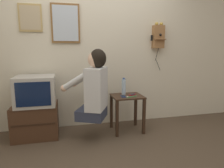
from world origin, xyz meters
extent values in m
plane|color=#4C3D2D|center=(0.00, 0.00, 0.00)|extent=(14.00, 14.00, 0.00)
cube|color=beige|center=(0.00, 1.18, 1.27)|extent=(6.80, 0.05, 2.55)
cube|color=#382316|center=(0.38, 0.76, 0.55)|extent=(0.46, 0.41, 0.02)
cube|color=black|center=(0.18, 0.58, 0.27)|extent=(0.04, 0.04, 0.54)
cube|color=black|center=(0.59, 0.58, 0.27)|extent=(0.04, 0.04, 0.54)
cube|color=black|center=(0.18, 0.94, 0.27)|extent=(0.04, 0.04, 0.54)
cube|color=black|center=(0.59, 0.94, 0.27)|extent=(0.04, 0.04, 0.54)
cube|color=#2D3347|center=(-0.18, 0.61, 0.37)|extent=(0.49, 0.50, 0.14)
cube|color=silver|center=(-0.12, 0.58, 0.73)|extent=(0.37, 0.46, 0.57)
sphere|color=#DBAD8E|center=(-0.12, 0.58, 1.12)|extent=(0.22, 0.22, 0.22)
ellipsoid|color=black|center=(-0.09, 0.56, 1.13)|extent=(0.30, 0.30, 0.25)
cylinder|color=silver|center=(-0.42, 0.52, 0.84)|extent=(0.32, 0.21, 0.24)
cylinder|color=silver|center=(-0.27, 0.84, 0.84)|extent=(0.32, 0.21, 0.24)
sphere|color=#DBAD8E|center=(-0.55, 0.58, 0.75)|extent=(0.09, 0.09, 0.09)
sphere|color=#DBAD8E|center=(-0.40, 0.90, 0.75)|extent=(0.09, 0.09, 0.09)
cube|color=#422819|center=(-0.96, 0.87, 0.24)|extent=(0.62, 0.47, 0.48)
cube|color=black|center=(-0.96, 0.63, 0.26)|extent=(0.55, 0.01, 0.02)
cube|color=#ADA89E|center=(-0.93, 0.85, 0.68)|extent=(0.53, 0.48, 0.41)
cube|color=#0C1938|center=(-0.93, 0.61, 0.68)|extent=(0.43, 0.01, 0.32)
cube|color=olive|center=(1.02, 1.10, 1.45)|extent=(0.19, 0.11, 0.37)
cube|color=olive|center=(1.02, 1.02, 1.41)|extent=(0.17, 0.07, 0.03)
sphere|color=#B79338|center=(0.98, 1.09, 1.66)|extent=(0.06, 0.06, 0.06)
sphere|color=#B79338|center=(1.07, 1.09, 1.66)|extent=(0.06, 0.06, 0.06)
cone|color=black|center=(1.02, 1.00, 1.48)|extent=(0.04, 0.05, 0.04)
cylinder|color=black|center=(0.91, 1.10, 1.43)|extent=(0.03, 0.03, 0.09)
cylinder|color=black|center=(1.00, 1.08, 1.17)|extent=(0.04, 0.04, 0.22)
cylinder|color=black|center=(1.03, 1.09, 0.99)|extent=(0.07, 0.06, 0.19)
cube|color=tan|center=(-0.98, 1.14, 1.70)|extent=(0.32, 0.02, 0.39)
cube|color=tan|center=(-0.98, 1.13, 1.70)|extent=(0.28, 0.01, 0.34)
cube|color=brown|center=(-0.48, 1.14, 1.63)|extent=(0.42, 0.03, 0.58)
cube|color=#B2BCC6|center=(-0.48, 1.12, 1.63)|extent=(0.37, 0.01, 0.52)
cube|color=navy|center=(0.30, 0.71, 0.57)|extent=(0.06, 0.12, 0.01)
cube|color=black|center=(0.30, 0.71, 0.57)|extent=(0.05, 0.10, 0.00)
cube|color=maroon|center=(0.47, 0.78, 0.57)|extent=(0.13, 0.13, 0.01)
cube|color=black|center=(0.47, 0.78, 0.57)|extent=(0.11, 0.10, 0.00)
cylinder|color=#ADC6DB|center=(0.35, 0.85, 0.68)|extent=(0.07, 0.07, 0.24)
cylinder|color=#2D4C8C|center=(0.35, 0.85, 0.81)|extent=(0.04, 0.04, 0.02)
cylinder|color=#4CBF66|center=(0.42, 0.65, 0.57)|extent=(0.18, 0.07, 0.01)
cube|color=white|center=(0.34, 0.62, 0.58)|extent=(0.03, 0.02, 0.01)
camera|label=1|loc=(-0.53, -2.05, 1.26)|focal=32.00mm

